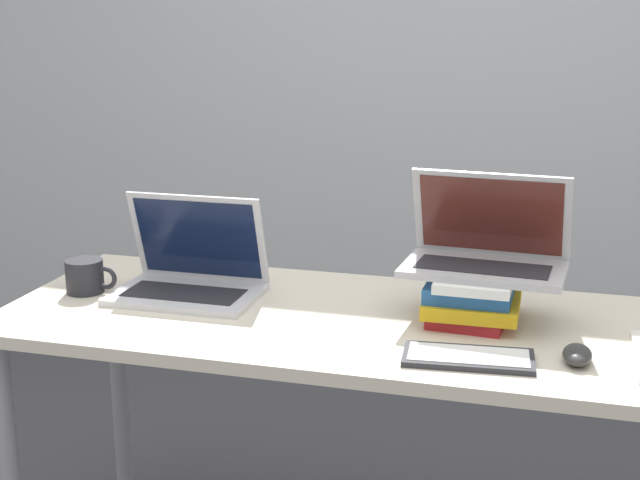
{
  "coord_description": "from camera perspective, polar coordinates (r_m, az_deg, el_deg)",
  "views": [
    {
      "loc": [
        0.44,
        -1.58,
        1.47
      ],
      "look_at": [
        -0.09,
        0.34,
        0.95
      ],
      "focal_mm": 50.0,
      "sensor_mm": 36.0,
      "label": 1
    }
  ],
  "objects": [
    {
      "name": "desk",
      "position": [
        2.12,
        2.42,
        -7.07
      ],
      "size": [
        1.69,
        0.67,
        0.77
      ],
      "color": "beige",
      "rests_on": "ground_plane"
    },
    {
      "name": "book_stack",
      "position": [
        2.08,
        9.72,
        -3.53
      ],
      "size": [
        0.21,
        0.25,
        0.12
      ],
      "color": "maroon",
      "rests_on": "desk"
    },
    {
      "name": "mouse",
      "position": [
        1.9,
        16.14,
        -7.06
      ],
      "size": [
        0.06,
        0.1,
        0.04
      ],
      "color": "#2D2D2D",
      "rests_on": "desk"
    },
    {
      "name": "wall_back",
      "position": [
        3.6,
        8.68,
        12.64
      ],
      "size": [
        8.0,
        0.05,
        2.7
      ],
      "color": "silver",
      "rests_on": "ground_plane"
    },
    {
      "name": "wireless_keyboard",
      "position": [
        1.86,
        9.47,
        -7.42
      ],
      "size": [
        0.28,
        0.15,
        0.01
      ],
      "color": "#28282D",
      "rests_on": "desk"
    },
    {
      "name": "mug",
      "position": [
        2.33,
        -14.76,
        -2.25
      ],
      "size": [
        0.14,
        0.09,
        0.08
      ],
      "color": "#232328",
      "rests_on": "desk"
    },
    {
      "name": "laptop_on_books",
      "position": [
        2.07,
        10.59,
        -0.67
      ],
      "size": [
        0.38,
        0.25,
        0.22
      ],
      "color": "#B2B2B7",
      "rests_on": "book_stack"
    },
    {
      "name": "laptop_left",
      "position": [
        2.26,
        -8.3,
        -2.24
      ],
      "size": [
        0.36,
        0.25,
        0.25
      ],
      "color": "silver",
      "rests_on": "desk"
    }
  ]
}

